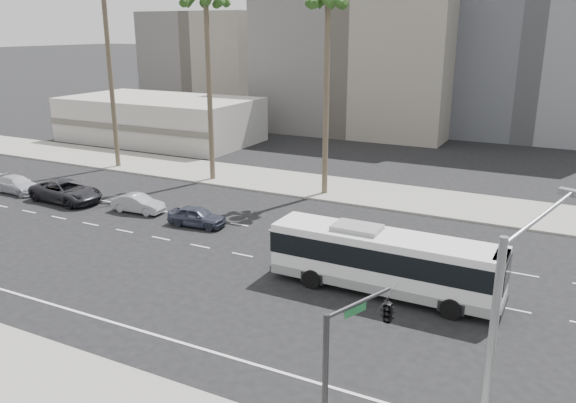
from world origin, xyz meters
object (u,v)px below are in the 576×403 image
Objects in this scene: car_a at (197,216)px; palm_mid at (206,1)px; car_b at (138,204)px; palm_near at (328,2)px; city_bus at (384,260)px; traffic_signal at (382,314)px; car_d at (17,185)px; streetlight_corner at (500,347)px; car_c at (66,191)px.

palm_mid is at bearing 24.13° from car_a.
car_b is 0.25× the size of palm_near.
city_bus is 2.24× the size of traffic_signal.
car_a is 0.86× the size of car_d.
streetlight_corner is 3.73m from traffic_signal.
city_bus is 1.94× the size of car_c.
traffic_signal is at bearing -63.00° from palm_near.
city_bus is 2.93× the size of car_b.
car_a reaches higher than car_b.
palm_mid reaches higher than streetlight_corner.
car_c is 32.75m from traffic_signal.
car_b is at bearing 167.75° from city_bus.
streetlight_corner is 1.63× the size of traffic_signal.
streetlight_corner is at bearing -111.76° from car_c.
city_bus is 1.37× the size of streetlight_corner.
palm_mid is (-10.46, -0.31, 0.23)m from palm_near.
car_c is at bearing -88.15° from car_d.
streetlight_corner is at bearing 4.54° from traffic_signal.
car_b is 19.97m from palm_near.
palm_near is at bearing -62.04° from car_d.
city_bus is at bearing -95.13° from car_d.
car_a is 0.24× the size of palm_mid.
palm_near is (16.69, 10.77, 13.66)m from car_c.
streetlight_corner is at bearing -57.97° from palm_near.
city_bus is 0.70× the size of palm_mid.
car_d reaches higher than car_b.
car_c is 1.15× the size of traffic_signal.
palm_near is at bearing 138.21° from traffic_signal.
car_c is 1.29× the size of car_d.
car_d is 28.26m from palm_near.
palm_mid is (11.73, 10.43, 14.05)m from car_d.
palm_near reaches higher than car_d.
palm_mid is at bearing -27.82° from car_c.
car_b is 6.65m from car_c.
car_b is (-5.50, 0.53, -0.03)m from car_a.
city_bus is 2.89× the size of car_a.
palm_near is 0.98× the size of palm_mid.
palm_near is (-9.63, 14.80, 12.76)m from city_bus.
traffic_signal is at bearing -72.59° from city_bus.
car_c is 18.47m from palm_mid.
city_bus is 32.09m from car_d.
palm_near is at bearing 1.71° from palm_mid.
car_c is at bearing 176.84° from streetlight_corner.
palm_mid is (-5.90, 10.52, 14.04)m from car_a.
streetlight_corner is (38.41, -15.18, 4.02)m from car_d.
car_c reaches higher than car_a.
streetlight_corner is 38.32m from palm_mid.
streetlight_corner reaches higher than car_d.
car_d is at bearing 88.18° from car_b.
car_a is 17.63m from car_d.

